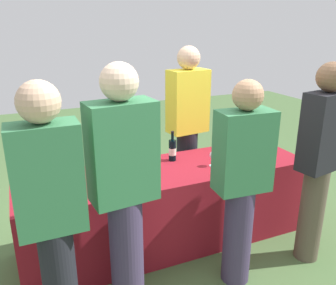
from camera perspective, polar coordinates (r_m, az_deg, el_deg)
The scene contains 15 objects.
ground_plane at distance 3.49m, azimuth 0.00°, elevation -15.58°, with size 12.00×12.00×0.00m, color #476638.
tasting_table at distance 3.29m, azimuth 0.00°, elevation -10.26°, with size 2.61×0.74×0.74m, color maroon.
wine_bottle_0 at distance 3.00m, azimuth -14.62°, elevation -3.45°, with size 0.07×0.07×0.34m.
wine_bottle_1 at distance 3.14m, azimuth -3.73°, elevation -2.12°, with size 0.08×0.08×0.31m.
wine_bottle_2 at distance 3.29m, azimuth 0.72°, elevation -1.22°, with size 0.07×0.07×0.29m.
wine_bottle_3 at distance 3.57m, azimuth 11.50°, elevation 0.12°, with size 0.07×0.07×0.31m.
wine_glass_0 at distance 2.74m, azimuth -15.63°, elevation -6.34°, with size 0.06×0.06×0.14m.
wine_glass_1 at distance 2.81m, azimuth -5.91°, elevation -5.14°, with size 0.07×0.07×0.13m.
wine_glass_2 at distance 3.19m, azimuth 7.40°, elevation -2.11°, with size 0.07×0.07×0.14m.
wine_glass_3 at distance 3.34m, azimuth 14.66°, elevation -1.57°, with size 0.07×0.07×0.14m.
server_pouring at distance 3.73m, azimuth 3.19°, elevation 3.11°, with size 0.44×0.28×1.76m.
guest_0 at distance 2.14m, azimuth -18.37°, elevation -11.06°, with size 0.38×0.23×1.70m.
guest_1 at distance 2.32m, azimuth -7.21°, elevation -7.22°, with size 0.45×0.27×1.76m.
guest_2 at distance 2.65m, azimuth 11.90°, elevation -6.03°, with size 0.42×0.25×1.62m.
guest_3 at distance 3.08m, azimuth 23.49°, elevation -2.30°, with size 0.40×0.26×1.70m.
Camera 1 is at (-1.15, -2.64, 1.97)m, focal length 37.40 mm.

